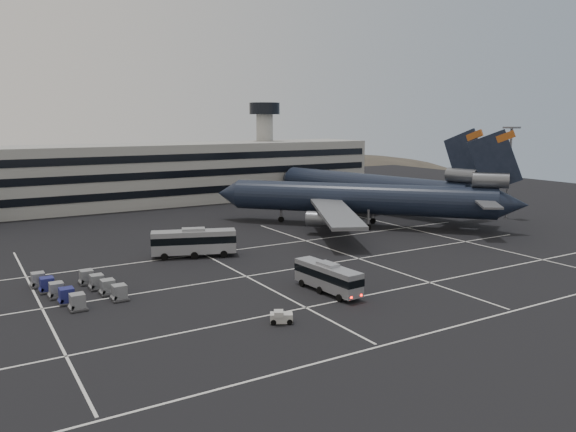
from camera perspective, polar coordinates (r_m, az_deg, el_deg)
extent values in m
plane|color=black|center=(71.28, 1.52, -6.23)|extent=(260.00, 260.00, 0.00)
cube|color=silver|center=(54.98, 14.18, -11.47)|extent=(90.00, 0.25, 0.01)
cube|color=silver|center=(63.45, 6.43, -8.33)|extent=(90.00, 0.25, 0.01)
cube|color=silver|center=(74.56, -0.13, -5.50)|extent=(90.00, 0.25, 0.01)
cube|color=silver|center=(86.51, -4.90, -3.39)|extent=(90.00, 0.25, 0.01)
cube|color=silver|center=(67.07, -23.93, -8.13)|extent=(0.25, 55.00, 0.01)
cube|color=silver|center=(73.51, -4.98, -5.76)|extent=(0.25, 55.00, 0.01)
cube|color=silver|center=(82.70, 6.32, -4.03)|extent=(0.25, 55.00, 0.01)
cube|color=silver|center=(97.33, 16.70, -2.29)|extent=(0.25, 55.00, 0.01)
cube|color=gray|center=(135.49, -15.08, 4.08)|extent=(120.00, 18.00, 14.00)
cube|color=black|center=(127.24, -13.88, 2.20)|extent=(118.00, 0.20, 1.60)
cube|color=black|center=(126.80, -13.96, 3.99)|extent=(118.00, 0.20, 1.60)
cube|color=black|center=(126.49, -14.03, 5.65)|extent=(118.00, 0.20, 1.60)
cylinder|color=gray|center=(150.33, -2.37, 6.47)|extent=(4.40, 4.40, 22.00)
cylinder|color=black|center=(150.11, -2.40, 10.85)|extent=(8.00, 8.00, 3.00)
ellipsoid|color=#38332B|center=(239.67, -14.47, 1.51)|extent=(252.00, 180.00, 44.00)
ellipsoid|color=#38332B|center=(272.51, 1.84, 3.73)|extent=(168.00, 120.00, 24.00)
cylinder|color=slate|center=(120.02, 21.51, 4.00)|extent=(0.50, 0.50, 18.00)
cube|color=slate|center=(119.56, 21.78, 8.34)|extent=(2.40, 2.40, 0.35)
cylinder|color=black|center=(104.71, 7.36, 1.76)|extent=(36.77, 38.98, 5.60)
cone|color=black|center=(111.69, -6.05, 2.29)|extent=(7.17, 7.11, 5.60)
cone|color=black|center=(104.08, 21.93, 1.08)|extent=(7.10, 7.09, 5.04)
cube|color=black|center=(103.01, 20.25, 5.25)|extent=(6.81, 7.28, 10.97)
cube|color=#A95016|center=(102.93, 21.23, 7.53)|extent=(2.60, 2.74, 2.24)
cylinder|color=#595B60|center=(103.26, 19.86, 3.44)|extent=(6.06, 6.23, 2.70)
cube|color=slate|center=(99.48, 19.61, 1.20)|extent=(6.94, 7.98, 0.87)
cube|color=slate|center=(107.79, 19.36, 1.84)|extent=(8.08, 6.60, 0.87)
cube|color=slate|center=(93.00, 4.94, 0.30)|extent=(14.32, 22.26, 1.75)
cylinder|color=#595B60|center=(96.79, 3.53, -0.33)|extent=(5.72, 5.87, 2.70)
cube|color=slate|center=(117.37, 7.33, 2.23)|extent=(22.52, 12.98, 1.75)
cylinder|color=#595B60|center=(115.17, 5.61, 1.26)|extent=(5.72, 5.87, 2.70)
cylinder|color=slate|center=(108.53, -0.71, 0.52)|extent=(0.44, 0.44, 3.00)
cylinder|color=black|center=(108.81, -0.71, -0.34)|extent=(1.11, 1.15, 1.10)
cylinder|color=slate|center=(101.76, 8.16, -0.20)|extent=(0.44, 0.44, 3.00)
cylinder|color=black|center=(102.06, 8.14, -1.11)|extent=(1.11, 1.15, 1.10)
cylinder|color=slate|center=(108.02, 8.64, 0.37)|extent=(0.44, 0.44, 3.00)
cylinder|color=black|center=(108.30, 8.62, -0.50)|extent=(1.11, 1.15, 1.10)
cylinder|color=black|center=(123.43, 8.18, 2.95)|extent=(15.01, 48.16, 5.60)
cone|color=black|center=(141.40, -0.06, 3.91)|extent=(6.38, 5.52, 5.60)
cone|color=black|center=(108.70, 19.02, 1.60)|extent=(5.93, 5.90, 5.04)
cube|color=black|center=(109.67, 17.62, 5.63)|extent=(2.37, 9.38, 10.97)
cube|color=#A95016|center=(108.74, 18.43, 7.78)|extent=(1.18, 3.28, 2.24)
cylinder|color=#595B60|center=(110.18, 17.31, 3.94)|extent=(3.84, 6.42, 2.70)
cube|color=slate|center=(107.25, 15.85, 1.98)|extent=(8.16, 5.92, 0.87)
cube|color=slate|center=(114.43, 18.07, 2.34)|extent=(7.54, 3.27, 0.87)
cylinder|color=slate|center=(123.81, 8.14, 1.57)|extent=(0.44, 0.44, 3.00)
cylinder|color=black|center=(124.06, 8.13, 0.82)|extent=(0.71, 1.18, 1.10)
cube|color=#999BA1|center=(64.89, 4.05, -6.18)|extent=(2.92, 9.98, 2.69)
cube|color=black|center=(64.81, 4.06, -5.91)|extent=(2.99, 10.05, 0.85)
cube|color=#999BA1|center=(64.50, 4.07, -4.90)|extent=(1.62, 2.78, 0.31)
cylinder|color=black|center=(62.09, 5.25, -8.30)|extent=(0.35, 0.88, 0.86)
cylinder|color=black|center=(63.49, 6.81, -7.92)|extent=(0.35, 0.88, 0.86)
cylinder|color=black|center=(64.62, 3.26, -7.55)|extent=(0.35, 0.88, 0.86)
cylinder|color=black|center=(65.98, 4.80, -7.20)|extent=(0.35, 0.88, 0.86)
cylinder|color=black|center=(67.24, 1.43, -6.84)|extent=(0.35, 0.88, 0.86)
cylinder|color=black|center=(68.54, 2.95, -6.52)|extent=(0.35, 0.88, 0.86)
cube|color=#FF0C05|center=(61.15, 6.46, -8.24)|extent=(0.23, 0.09, 0.20)
cube|color=#FF0C05|center=(62.06, 7.46, -7.99)|extent=(0.23, 0.09, 0.20)
cube|color=#999BA1|center=(82.17, -9.55, -2.60)|extent=(12.17, 6.62, 3.26)
cube|color=black|center=(82.09, -9.56, -2.34)|extent=(12.25, 6.69, 1.03)
cube|color=#999BA1|center=(81.80, -9.59, -1.35)|extent=(3.66, 2.74, 0.38)
cylinder|color=black|center=(81.44, -6.54, -3.88)|extent=(1.10, 0.68, 1.04)
cylinder|color=black|center=(84.07, -6.69, -3.45)|extent=(1.10, 0.68, 1.04)
cylinder|color=black|center=(81.23, -9.49, -3.98)|extent=(1.10, 0.68, 1.04)
cylinder|color=black|center=(83.87, -9.54, -3.55)|extent=(1.10, 0.68, 1.04)
cylinder|color=black|center=(81.24, -12.44, -4.08)|extent=(1.10, 0.68, 1.04)
cylinder|color=black|center=(83.88, -12.41, -3.64)|extent=(1.10, 0.68, 1.04)
cube|color=#BBBBB6|center=(55.69, -0.68, -10.29)|extent=(2.49, 2.08, 0.89)
cube|color=#BBBBB6|center=(55.51, -0.16, -9.70)|extent=(1.30, 1.39, 0.50)
cylinder|color=black|center=(55.31, 0.18, -10.73)|extent=(0.59, 0.46, 0.56)
cylinder|color=black|center=(56.33, 0.12, -10.34)|extent=(0.59, 0.46, 0.56)
cylinder|color=black|center=(55.25, -1.49, -10.75)|extent=(0.59, 0.46, 0.56)
cylinder|color=black|center=(56.28, -1.52, -10.37)|extent=(0.59, 0.46, 0.56)
cube|color=#2D2D30|center=(63.40, -20.56, -8.78)|extent=(2.18, 2.40, 0.17)
cylinder|color=black|center=(63.41, -20.56, -8.83)|extent=(0.09, 0.19, 0.19)
cube|color=gray|center=(63.14, -20.61, -8.06)|extent=(1.73, 1.73, 1.50)
cube|color=#2D2D30|center=(65.21, -16.73, -8.05)|extent=(2.18, 2.40, 0.17)
cylinder|color=black|center=(65.23, -16.72, -8.10)|extent=(0.09, 0.19, 0.19)
cube|color=gray|center=(64.97, -16.76, -7.35)|extent=(1.73, 1.73, 1.50)
cube|color=#2D2D30|center=(65.90, -21.53, -8.14)|extent=(2.18, 2.40, 0.17)
cylinder|color=black|center=(65.91, -21.52, -8.19)|extent=(0.09, 0.19, 0.19)
cube|color=navy|center=(65.66, -21.57, -7.45)|extent=(1.73, 1.73, 1.50)
cube|color=#2D2D30|center=(67.65, -17.81, -7.46)|extent=(2.18, 2.40, 0.17)
cylinder|color=black|center=(67.66, -17.81, -7.51)|extent=(0.09, 0.19, 0.19)
cube|color=gray|center=(67.41, -17.85, -6.78)|extent=(1.73, 1.73, 1.50)
cube|color=#2D2D30|center=(68.42, -22.42, -7.55)|extent=(2.18, 2.40, 0.17)
cylinder|color=black|center=(68.44, -22.41, -7.59)|extent=(0.09, 0.19, 0.19)
cube|color=gray|center=(68.19, -22.46, -6.87)|extent=(1.73, 1.73, 1.50)
cube|color=#2D2D30|center=(70.11, -18.82, -6.91)|extent=(2.18, 2.40, 0.17)
cylinder|color=black|center=(70.12, -18.81, -6.96)|extent=(0.09, 0.19, 0.19)
cube|color=gray|center=(69.88, -18.85, -6.26)|extent=(1.73, 1.73, 1.50)
cube|color=#2D2D30|center=(70.97, -23.24, -6.99)|extent=(2.18, 2.40, 0.17)
cylinder|color=black|center=(70.99, -23.24, -7.03)|extent=(0.09, 0.19, 0.19)
cube|color=navy|center=(70.75, -23.29, -6.34)|extent=(1.73, 1.73, 1.50)
cube|color=#2D2D30|center=(72.60, -19.75, -6.40)|extent=(2.18, 2.40, 0.17)
cylinder|color=black|center=(72.61, -19.75, -6.44)|extent=(0.09, 0.19, 0.19)
cube|color=gray|center=(72.38, -19.79, -5.76)|extent=(1.73, 1.73, 1.50)
cube|color=#2D2D30|center=(73.54, -24.01, -6.47)|extent=(2.18, 2.40, 0.17)
cylinder|color=black|center=(73.56, -24.01, -6.51)|extent=(0.09, 0.19, 0.19)
cube|color=gray|center=(73.32, -24.06, -5.84)|extent=(1.73, 1.73, 1.50)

